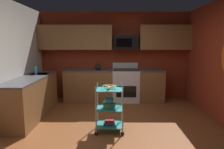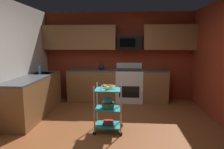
% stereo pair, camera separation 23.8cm
% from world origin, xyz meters
% --- Properties ---
extents(floor, '(4.40, 4.80, 0.04)m').
position_xyz_m(floor, '(0.00, 0.00, -0.02)').
color(floor, brown).
rests_on(floor, ground).
extents(wall_back, '(4.52, 0.06, 2.60)m').
position_xyz_m(wall_back, '(0.00, 2.43, 1.30)').
color(wall_back, maroon).
rests_on(wall_back, ground).
extents(counter_run, '(3.63, 2.66, 0.92)m').
position_xyz_m(counter_run, '(-0.80, 1.54, 0.46)').
color(counter_run, brown).
rests_on(counter_run, ground).
extents(oven_range, '(0.76, 0.65, 1.10)m').
position_xyz_m(oven_range, '(0.34, 2.10, 0.48)').
color(oven_range, white).
rests_on(oven_range, ground).
extents(upper_cabinets, '(4.40, 0.33, 0.70)m').
position_xyz_m(upper_cabinets, '(-0.08, 2.23, 1.85)').
color(upper_cabinets, brown).
extents(microwave, '(0.70, 0.39, 0.40)m').
position_xyz_m(microwave, '(0.34, 2.21, 1.70)').
color(microwave, black).
extents(rolling_cart, '(0.55, 0.41, 0.91)m').
position_xyz_m(rolling_cart, '(-0.09, 0.03, 0.45)').
color(rolling_cart, silver).
rests_on(rolling_cart, ground).
extents(fruit_bowl, '(0.27, 0.27, 0.07)m').
position_xyz_m(fruit_bowl, '(-0.09, 0.03, 0.88)').
color(fruit_bowl, silver).
rests_on(fruit_bowl, rolling_cart).
extents(mixing_bowl_large, '(0.25, 0.25, 0.11)m').
position_xyz_m(mixing_bowl_large, '(-0.09, 0.03, 0.52)').
color(mixing_bowl_large, '#387F4C').
rests_on(mixing_bowl_large, rolling_cart).
extents(mixing_bowl_small, '(0.18, 0.18, 0.08)m').
position_xyz_m(mixing_bowl_small, '(-0.10, 0.02, 0.62)').
color(mixing_bowl_small, '#338CBF').
rests_on(mixing_bowl_small, rolling_cart).
extents(book_stack, '(0.21, 0.19, 0.07)m').
position_xyz_m(book_stack, '(-0.09, 0.03, 0.16)').
color(book_stack, '#1E4C8C').
rests_on(book_stack, rolling_cart).
extents(kettle, '(0.21, 0.18, 0.26)m').
position_xyz_m(kettle, '(-0.47, 2.10, 1.00)').
color(kettle, black).
rests_on(kettle, counter_run).
extents(dish_soap_bottle, '(0.06, 0.06, 0.20)m').
position_xyz_m(dish_soap_bottle, '(-1.92, 1.21, 1.02)').
color(dish_soap_bottle, '#2D8CBF').
rests_on(dish_soap_bottle, counter_run).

